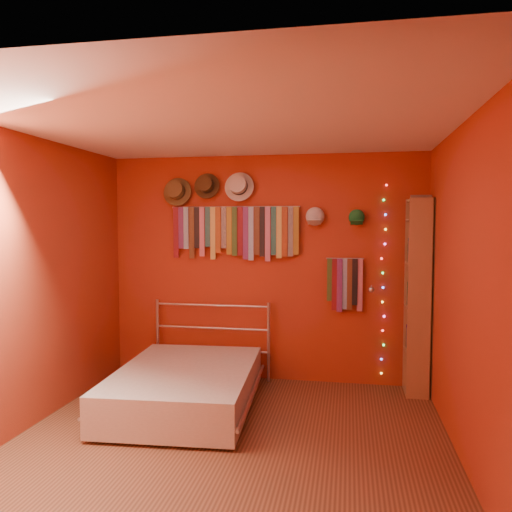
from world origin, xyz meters
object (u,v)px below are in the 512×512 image
Objects in this scene: bed at (186,386)px; reading_lamp at (371,289)px; bookshelf at (422,296)px; tie_rack at (236,230)px.

reading_lamp is at bearing 21.57° from bed.
bookshelf reaches higher than bed.
bed is at bearing -160.27° from bookshelf.
tie_rack is 0.72× the size of bookshelf.
bookshelf is (0.50, -0.01, -0.05)m from reading_lamp.
bookshelf reaches higher than reading_lamp.
bookshelf is at bearing -1.34° from reading_lamp.
bed is (-1.74, -0.82, -0.86)m from reading_lamp.
reading_lamp is 2.11m from bed.
tie_rack is 0.78× the size of bed.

